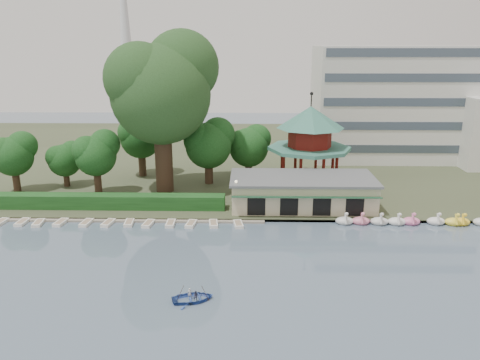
{
  "coord_description": "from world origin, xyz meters",
  "views": [
    {
      "loc": [
        3.13,
        -36.02,
        20.78
      ],
      "look_at": [
        2.0,
        18.0,
        5.0
      ],
      "focal_mm": 35.0,
      "sensor_mm": 36.0,
      "label": 1
    }
  ],
  "objects_px": {
    "pavilion": "(310,138)",
    "big_tree": "(162,86)",
    "boathouse": "(302,191)",
    "rowboat_with_passengers": "(193,295)",
    "dock": "(126,219)"
  },
  "relations": [
    {
      "from": "pavilion",
      "to": "boathouse",
      "type": "bearing_deg",
      "value": -101.28
    },
    {
      "from": "pavilion",
      "to": "rowboat_with_passengers",
      "type": "height_order",
      "value": "pavilion"
    },
    {
      "from": "pavilion",
      "to": "rowboat_with_passengers",
      "type": "bearing_deg",
      "value": -112.2
    },
    {
      "from": "dock",
      "to": "big_tree",
      "type": "bearing_deg",
      "value": 73.88
    },
    {
      "from": "dock",
      "to": "pavilion",
      "type": "distance_m",
      "value": 29.14
    },
    {
      "from": "big_tree",
      "to": "rowboat_with_passengers",
      "type": "height_order",
      "value": "big_tree"
    },
    {
      "from": "rowboat_with_passengers",
      "to": "pavilion",
      "type": "bearing_deg",
      "value": 67.8
    },
    {
      "from": "dock",
      "to": "big_tree",
      "type": "height_order",
      "value": "big_tree"
    },
    {
      "from": "big_tree",
      "to": "rowboat_with_passengers",
      "type": "bearing_deg",
      "value": -76.15
    },
    {
      "from": "pavilion",
      "to": "big_tree",
      "type": "xyz_separation_m",
      "value": [
        -20.81,
        -3.78,
        7.81
      ]
    },
    {
      "from": "dock",
      "to": "big_tree",
      "type": "xyz_separation_m",
      "value": [
        3.19,
        11.02,
        15.17
      ]
    },
    {
      "from": "boathouse",
      "to": "big_tree",
      "type": "relative_size",
      "value": 0.83
    },
    {
      "from": "rowboat_with_passengers",
      "to": "boathouse",
      "type": "bearing_deg",
      "value": 63.52
    },
    {
      "from": "dock",
      "to": "boathouse",
      "type": "relative_size",
      "value": 1.83
    },
    {
      "from": "boathouse",
      "to": "rowboat_with_passengers",
      "type": "xyz_separation_m",
      "value": [
        -11.56,
        -23.19,
        -1.86
      ]
    }
  ]
}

